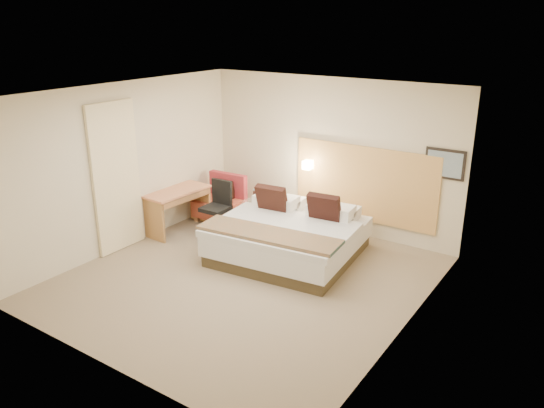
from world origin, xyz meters
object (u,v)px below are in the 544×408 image
Objects in this scene: bed at (289,236)px; desk_chair at (217,213)px; lounge_chair at (222,202)px; side_table at (257,216)px; desk at (178,199)px.

bed reaches higher than desk_chair.
lounge_chair is 0.90× the size of desk_chair.
bed is at bearing -19.05° from lounge_chair.
side_table is at bearing -11.97° from lounge_chair.
bed is 1.07m from side_table.
lounge_chair reaches higher than side_table.
desk reaches higher than side_table.
desk is (-1.24, -0.66, 0.27)m from side_table.
lounge_chair is 0.69× the size of desk.
bed is 1.54m from desk_chair.
lounge_chair is at bearing 160.95° from bed.
desk is 0.75m from desk_chair.
desk_chair is at bearing 177.64° from bed.
bed is 1.89× the size of desk.
desk is at bearing -151.87° from side_table.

